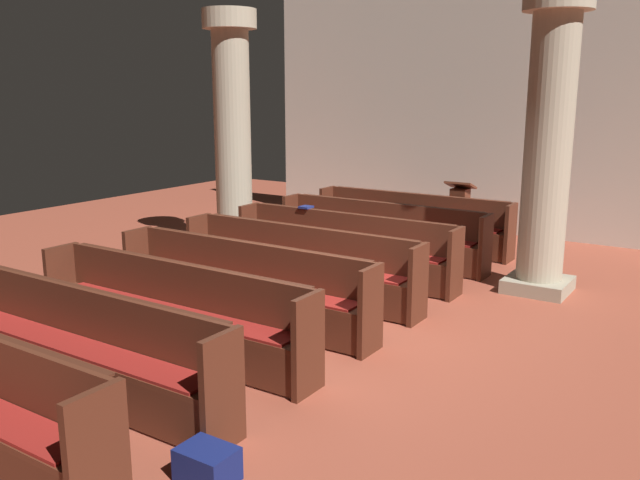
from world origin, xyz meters
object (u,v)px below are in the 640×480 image
Objects in this scene: pew_row_3 at (298,261)px; pillar_aisle_side at (549,140)px; pew_row_4 at (242,282)px; lectern at (459,217)px; pew_row_2 at (343,245)px; pew_row_5 at (171,308)px; kneeler_box_navy at (207,464)px; pew_row_6 at (77,342)px; pew_row_0 at (412,220)px; hymn_book at (306,207)px; pillar_far_side at (232,129)px; pew_row_1 at (381,231)px.

pillar_aisle_side is (2.50, 1.99, 1.52)m from pew_row_3.
lectern reaches higher than pew_row_4.
pew_row_5 is at bearing -90.00° from pew_row_2.
pew_row_4 is 3.22m from kneeler_box_navy.
pew_row_2 is 3.33m from pew_row_5.
kneeler_box_navy is at bearing -39.00° from pew_row_5.
pew_row_3 is 3.33m from pew_row_6.
hymn_book is (-0.77, -2.03, 0.44)m from pew_row_0.
pillar_far_side is at bearing -176.05° from pillar_aisle_side.
pew_row_4 is (0.00, -4.44, 0.00)m from pew_row_0.
kneeler_box_navy is (-0.64, -5.71, -1.88)m from pillar_aisle_side.
pew_row_4 is (0.00, -1.11, 0.00)m from pew_row_3.
pew_row_5 is (0.00, -3.33, 0.00)m from pew_row_2.
pew_row_0 is 2.22m from hymn_book.
pillar_far_side is at bearing -138.73° from lectern.
pew_row_0 is at bearing 90.00° from pew_row_1.
pew_row_3 is at bearing 90.00° from pew_row_6.
pillar_aisle_side is (2.50, 4.21, 1.52)m from pew_row_5.
pew_row_6 is (0.00, -5.56, 0.00)m from pew_row_1.
pew_row_1 is 2.94m from pillar_far_side.
kneeler_box_navy is at bearing -51.30° from pillar_far_side.
pillar_far_side is at bearing 168.39° from hymn_book.
pew_row_5 is at bearing -90.00° from pew_row_3.
pillar_aisle_side reaches higher than pew_row_3.
pew_row_2 is 8.83× the size of kneeler_box_navy.
pillar_aisle_side is (2.50, -1.35, 1.52)m from pew_row_0.
lectern is (0.48, 6.44, -0.03)m from pew_row_5.
lectern is 5.89× the size of hymn_book.
lectern reaches higher than kneeler_box_navy.
pew_row_1 is 18.63× the size of hymn_book.
pew_row_0 is 3.34m from pillar_far_side.
pew_row_3 is (0.00, -3.33, 0.00)m from pew_row_0.
kneeler_box_navy is (1.85, -0.39, -0.36)m from pew_row_6.
pew_row_4 is at bearing -90.00° from pew_row_2.
pew_row_0 is at bearing 90.00° from pew_row_6.
pew_row_2 is 1.11m from pew_row_3.
pew_row_0 is 1.00× the size of pew_row_1.
pillar_far_side is (-2.45, -0.58, 1.52)m from pew_row_1.
lectern is at bearing 84.81° from pew_row_4.
hymn_book is at bearing 102.30° from pew_row_5.
pew_row_0 is 1.00× the size of pew_row_3.
pew_row_1 is 8.83× the size of kneeler_box_navy.
lectern is at bearing 83.45° from pew_row_3.
hymn_book is at bearing -129.80° from pew_row_1.
pillar_aisle_side reaches higher than pew_row_2.
pew_row_2 and pew_row_5 have the same top height.
hymn_book reaches higher than pew_row_3.
pew_row_0 and pew_row_5 have the same top height.
pillar_far_side is 2.02m from hymn_book.
pillar_far_side is at bearing -166.74° from pew_row_1.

